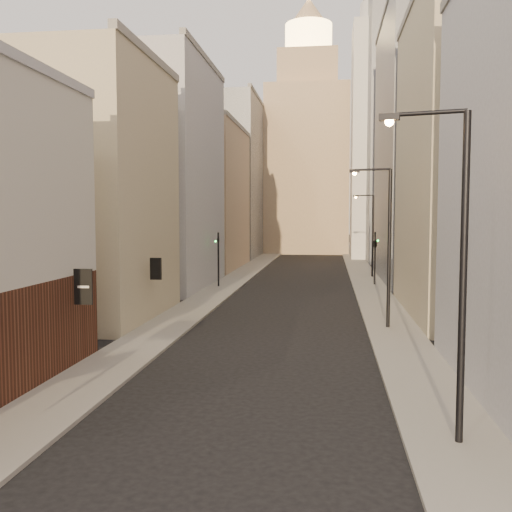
{
  "coord_description": "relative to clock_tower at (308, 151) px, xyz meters",
  "views": [
    {
      "loc": [
        2.83,
        -8.42,
        6.61
      ],
      "look_at": [
        -0.34,
        16.25,
        4.78
      ],
      "focal_mm": 40.0,
      "sensor_mm": 36.0,
      "label": 1
    }
  ],
  "objects": [
    {
      "name": "streetlamp_mid",
      "position": [
        7.0,
        -67.34,
        -12.37
      ],
      "size": [
        2.38,
        0.76,
        9.21
      ],
      "rotation": [
        0.0,
        0.0,
        -0.24
      ],
      "color": "black",
      "rests_on": "ground"
    },
    {
      "name": "left_bldg_beige",
      "position": [
        -11.0,
        -66.0,
        -9.63
      ],
      "size": [
        8.0,
        12.0,
        16.0
      ],
      "primitive_type": "cube",
      "color": "#BDAF8B",
      "rests_on": "ground"
    },
    {
      "name": "traffic_light_right",
      "position": [
        8.04,
        -47.15,
        -13.81
      ],
      "size": [
        0.62,
        0.58,
        5.0
      ],
      "rotation": [
        0.0,
        0.0,
        3.15
      ],
      "color": "black",
      "rests_on": "ground"
    },
    {
      "name": "sidewalk_right",
      "position": [
        7.5,
        -37.0,
        -17.56
      ],
      "size": [
        3.0,
        140.0,
        0.15
      ],
      "primitive_type": "cube",
      "color": "gray",
      "rests_on": "ground"
    },
    {
      "name": "white_tower",
      "position": [
        11.0,
        -14.0,
        0.97
      ],
      "size": [
        8.0,
        8.0,
        41.5
      ],
      "color": "silver",
      "rests_on": "ground"
    },
    {
      "name": "sidewalk_left",
      "position": [
        -5.5,
        -37.0,
        -17.56
      ],
      "size": [
        3.0,
        140.0,
        0.15
      ],
      "primitive_type": "cube",
      "color": "gray",
      "rests_on": "ground"
    },
    {
      "name": "streetlamp_far",
      "position": [
        8.12,
        -40.27,
        -12.71
      ],
      "size": [
        2.14,
        1.02,
        8.63
      ],
      "rotation": [
        0.0,
        0.0,
        -0.39
      ],
      "color": "black",
      "rests_on": "ground"
    },
    {
      "name": "right_bldg_wingrid",
      "position": [
        13.0,
        -42.0,
        -4.63
      ],
      "size": [
        8.0,
        20.0,
        26.0
      ],
      "primitive_type": "cube",
      "color": "gray",
      "rests_on": "ground"
    },
    {
      "name": "right_bldg_beige",
      "position": [
        13.0,
        -62.0,
        -7.63
      ],
      "size": [
        8.0,
        16.0,
        20.0
      ],
      "primitive_type": "cube",
      "color": "#BDAF8B",
      "rests_on": "ground"
    },
    {
      "name": "left_bldg_grey",
      "position": [
        -11.0,
        -50.0,
        -7.63
      ],
      "size": [
        8.0,
        16.0,
        20.0
      ],
      "primitive_type": "cube",
      "color": "#9E9FA4",
      "rests_on": "ground"
    },
    {
      "name": "left_bldg_tan",
      "position": [
        -11.0,
        -32.0,
        -9.13
      ],
      "size": [
        8.0,
        18.0,
        17.0
      ],
      "primitive_type": "cube",
      "color": "tan",
      "rests_on": "ground"
    },
    {
      "name": "traffic_light_left",
      "position": [
        -6.01,
        -50.35,
        -14.04
      ],
      "size": [
        0.56,
        0.47,
        5.0
      ],
      "rotation": [
        0.0,
        0.0,
        3.04
      ],
      "color": "black",
      "rests_on": "ground"
    },
    {
      "name": "left_bldg_wingrid",
      "position": [
        -11.0,
        -12.0,
        -5.63
      ],
      "size": [
        8.0,
        20.0,
        24.0
      ],
      "primitive_type": "cube",
      "color": "gray",
      "rests_on": "ground"
    },
    {
      "name": "highrise",
      "position": [
        19.0,
        -14.0,
        8.02
      ],
      "size": [
        21.0,
        23.0,
        51.2
      ],
      "color": "gray",
      "rests_on": "ground"
    },
    {
      "name": "clock_tower",
      "position": [
        0.0,
        0.0,
        0.0
      ],
      "size": [
        14.0,
        14.0,
        44.9
      ],
      "color": "tan",
      "rests_on": "ground"
    },
    {
      "name": "streetlamp_near",
      "position": [
        7.31,
        -83.97,
        -12.21
      ],
      "size": [
        2.45,
        0.75,
        9.5
      ],
      "rotation": [
        0.0,
        0.0,
        -0.23
      ],
      "color": "black",
      "rests_on": "ground"
    }
  ]
}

